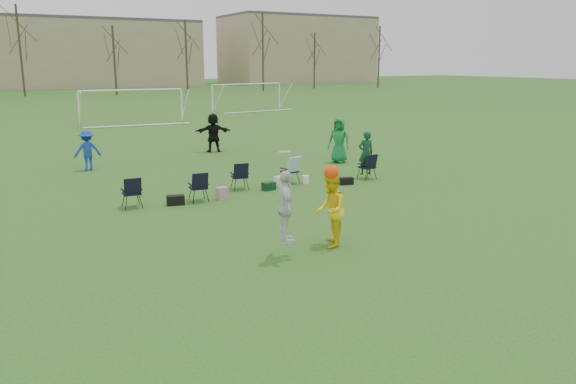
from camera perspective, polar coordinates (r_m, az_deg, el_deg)
ground at (r=11.91m, az=4.08°, el=-8.61°), size 260.00×260.00×0.00m
fielder_blue at (r=24.59m, az=-19.72°, el=4.01°), size 1.08×0.63×1.67m
fielder_green_far at (r=25.05m, az=5.21°, el=5.25°), size 1.10×1.16×1.99m
fielder_black at (r=28.22m, az=-7.60°, el=6.00°), size 1.86×0.96×1.92m
center_contest at (r=13.22m, az=2.73°, el=-1.63°), size 2.23×1.30×2.51m
sideline_setup at (r=19.80m, az=-1.45°, el=1.86°), size 9.64×1.73×1.82m
goal_mid at (r=42.52m, az=-15.60°, el=9.31°), size 7.40×0.63×2.46m
goal_right at (r=52.21m, az=-4.17°, el=10.37°), size 7.35×1.14×2.46m
tree_line at (r=79.33m, az=-25.24°, el=12.41°), size 110.28×3.28×11.40m
building_row at (r=106.02m, az=-22.86°, el=12.99°), size 126.00×16.00×13.00m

